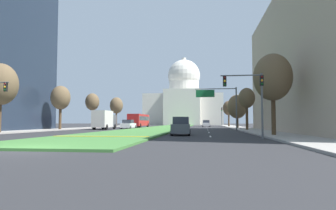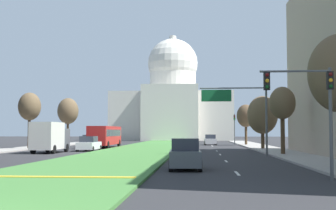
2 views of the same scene
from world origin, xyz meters
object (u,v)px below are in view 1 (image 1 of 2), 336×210
at_px(traffic_light_near_right, 251,91).
at_px(overhead_guide_sign, 220,99).
at_px(street_tree_right_near, 273,78).
at_px(street_tree_right_mid, 247,99).
at_px(sedan_distant, 130,124).
at_px(box_truck_delivery, 104,120).
at_px(street_tree_left_distant, 116,106).
at_px(street_tree_right_distant, 229,108).
at_px(traffic_light_far_right, 222,114).
at_px(street_tree_left_far, 92,102).
at_px(street_tree_left_mid, 61,98).
at_px(capitol_building, 184,101).
at_px(city_bus, 139,120).
at_px(sedan_lead_stopped, 181,127).
at_px(sedan_far_horizon, 206,124).
at_px(sedan_midblock, 128,125).
at_px(street_tree_right_far, 237,107).
at_px(street_tree_left_near, 0,84).

distance_m(traffic_light_near_right, overhead_guide_sign, 20.68).
height_order(overhead_guide_sign, street_tree_right_near, street_tree_right_near).
relative_size(street_tree_right_mid, sedan_distant, 1.38).
bearing_deg(traffic_light_near_right, box_truck_delivery, 130.03).
height_order(street_tree_left_distant, street_tree_right_distant, street_tree_left_distant).
distance_m(traffic_light_far_right, overhead_guide_sign, 34.33).
xyz_separation_m(street_tree_left_far, box_truck_delivery, (5.61, -8.47, -3.65)).
bearing_deg(traffic_light_far_right, street_tree_right_distant, -66.67).
bearing_deg(street_tree_left_far, traffic_light_near_right, -51.53).
bearing_deg(street_tree_left_mid, capitol_building, 78.71).
height_order(street_tree_right_near, city_bus, street_tree_right_near).
relative_size(street_tree_right_mid, sedan_lead_stopped, 1.52).
height_order(traffic_light_far_right, street_tree_right_distant, street_tree_right_distant).
bearing_deg(sedan_far_horizon, street_tree_left_far, -139.40).
xyz_separation_m(traffic_light_near_right, street_tree_left_far, (-26.46, 33.30, 1.53)).
bearing_deg(street_tree_right_mid, street_tree_right_near, -90.13).
bearing_deg(street_tree_left_distant, street_tree_left_far, -88.64).
height_order(traffic_light_near_right, street_tree_left_mid, street_tree_left_mid).
height_order(sedan_midblock, sedan_far_horizon, sedan_far_horizon).
bearing_deg(street_tree_left_distant, street_tree_left_mid, -89.94).
bearing_deg(street_tree_left_distant, sedan_midblock, -67.30).
height_order(street_tree_right_far, street_tree_right_distant, street_tree_right_far).
bearing_deg(street_tree_left_distant, street_tree_right_far, -28.32).
bearing_deg(sedan_far_horizon, sedan_distant, -148.07).
height_order(street_tree_left_mid, street_tree_right_mid, street_tree_left_mid).
relative_size(street_tree_right_near, street_tree_left_distant, 0.99).
distance_m(traffic_light_near_right, street_tree_left_distant, 57.69).
height_order(street_tree_right_far, box_truck_delivery, street_tree_right_far).
height_order(street_tree_left_far, sedan_lead_stopped, street_tree_left_far).
bearing_deg(street_tree_left_mid, traffic_light_far_right, 50.83).
height_order(overhead_guide_sign, street_tree_right_far, street_tree_right_far).
bearing_deg(capitol_building, street_tree_right_near, -80.73).
xyz_separation_m(overhead_guide_sign, street_tree_right_near, (3.99, -16.26, 0.79)).
height_order(traffic_light_far_right, overhead_guide_sign, overhead_guide_sign).
xyz_separation_m(street_tree_left_near, street_tree_left_mid, (-0.47, 14.62, -0.35)).
distance_m(sedan_midblock, sedan_far_horizon, 27.87).
bearing_deg(sedan_far_horizon, street_tree_left_mid, -126.11).
xyz_separation_m(capitol_building, traffic_light_near_right, (12.09, -94.83, -5.98)).
bearing_deg(traffic_light_far_right, sedan_far_horizon, -157.54).
relative_size(street_tree_right_distant, sedan_far_horizon, 1.55).
xyz_separation_m(street_tree_right_far, sedan_far_horizon, (-6.04, 18.09, -3.48)).
bearing_deg(street_tree_right_distant, city_bus, -150.36).
height_order(traffic_light_near_right, box_truck_delivery, traffic_light_near_right).
xyz_separation_m(traffic_light_near_right, street_tree_right_mid, (2.71, 21.73, 1.06)).
height_order(street_tree_left_far, sedan_midblock, street_tree_left_far).
bearing_deg(traffic_light_far_right, street_tree_right_far, -84.55).
height_order(street_tree_left_distant, sedan_lead_stopped, street_tree_left_distant).
height_order(capitol_building, street_tree_right_far, capitol_building).
relative_size(capitol_building, box_truck_delivery, 4.81).
bearing_deg(street_tree_right_distant, street_tree_right_mid, -89.36).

